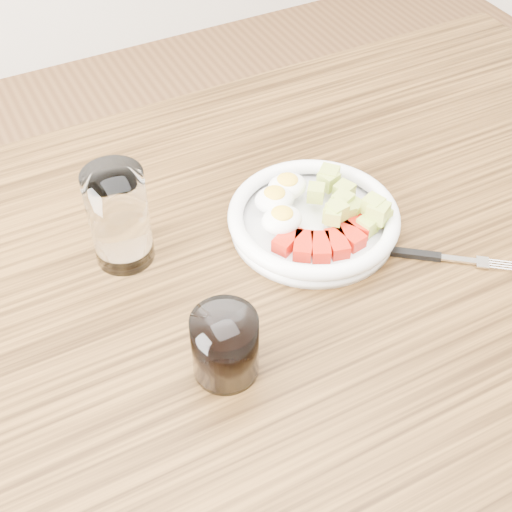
# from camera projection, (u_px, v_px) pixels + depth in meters

# --- Properties ---
(dining_table) EXTENTS (1.50, 0.90, 0.77)m
(dining_table) POSITION_uv_depth(u_px,v_px,m) (265.00, 321.00, 1.03)
(dining_table) COLOR brown
(dining_table) RESTS_ON ground
(bowl) EXTENTS (0.24, 0.24, 0.06)m
(bowl) POSITION_uv_depth(u_px,v_px,m) (313.00, 217.00, 1.00)
(bowl) COLOR white
(bowl) RESTS_ON dining_table
(fork) EXTENTS (0.16, 0.12, 0.01)m
(fork) POSITION_uv_depth(u_px,v_px,m) (427.00, 256.00, 0.97)
(fork) COLOR black
(fork) RESTS_ON dining_table
(water_glass) EXTENTS (0.08, 0.08, 0.14)m
(water_glass) POSITION_uv_depth(u_px,v_px,m) (119.00, 217.00, 0.93)
(water_glass) COLOR white
(water_glass) RESTS_ON dining_table
(coffee_glass) EXTENTS (0.08, 0.08, 0.09)m
(coffee_glass) POSITION_uv_depth(u_px,v_px,m) (225.00, 346.00, 0.82)
(coffee_glass) COLOR white
(coffee_glass) RESTS_ON dining_table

